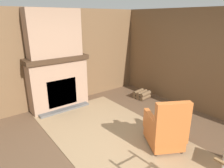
{
  "coord_description": "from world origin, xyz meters",
  "views": [
    {
      "loc": [
        2.21,
        -1.85,
        2.26
      ],
      "look_at": [
        -0.98,
        0.61,
        0.9
      ],
      "focal_mm": 32.0,
      "sensor_mm": 36.0,
      "label": 1
    }
  ],
  "objects_px": {
    "armchair": "(165,130)",
    "oil_lamp_vase": "(37,54)",
    "firewood_stack": "(142,94)",
    "storage_case": "(73,52)"
  },
  "relations": [
    {
      "from": "armchair",
      "to": "oil_lamp_vase",
      "type": "distance_m",
      "value": 3.24
    },
    {
      "from": "firewood_stack",
      "to": "armchair",
      "type": "bearing_deg",
      "value": -35.59
    },
    {
      "from": "storage_case",
      "to": "armchair",
      "type": "bearing_deg",
      "value": 5.98
    },
    {
      "from": "oil_lamp_vase",
      "to": "storage_case",
      "type": "xyz_separation_m",
      "value": [
        0.0,
        0.91,
        -0.03
      ]
    },
    {
      "from": "firewood_stack",
      "to": "storage_case",
      "type": "height_order",
      "value": "storage_case"
    },
    {
      "from": "armchair",
      "to": "firewood_stack",
      "type": "relative_size",
      "value": 2.23
    },
    {
      "from": "armchair",
      "to": "storage_case",
      "type": "bearing_deg",
      "value": 35.35
    },
    {
      "from": "oil_lamp_vase",
      "to": "armchair",
      "type": "bearing_deg",
      "value": 23.26
    },
    {
      "from": "firewood_stack",
      "to": "storage_case",
      "type": "distance_m",
      "value": 2.28
    },
    {
      "from": "armchair",
      "to": "storage_case",
      "type": "height_order",
      "value": "storage_case"
    }
  ]
}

